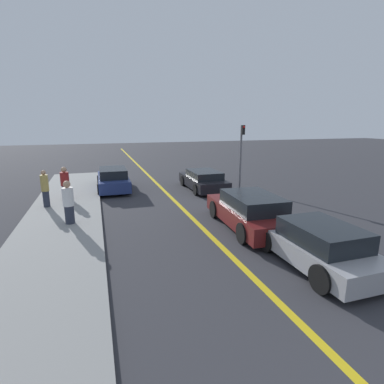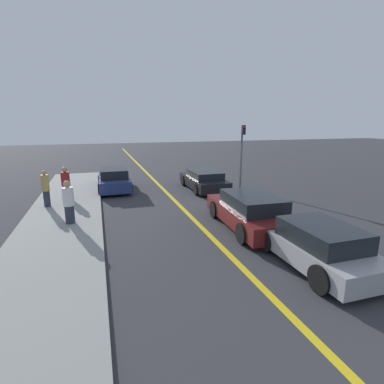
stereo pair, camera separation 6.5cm
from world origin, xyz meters
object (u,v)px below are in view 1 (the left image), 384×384
object	(u,v)px
car_far_distant	(203,180)
pedestrian_mid_group	(68,203)
car_parked_left_lot	(113,179)
car_ahead_center	(250,211)
car_near_right_lane	(318,245)
pedestrian_far_standing	(45,189)
pedestrian_by_sign	(65,183)
traffic_light	(241,150)

from	to	relation	value
car_far_distant	pedestrian_mid_group	xyz separation A→B (m)	(-7.14, -4.57, 0.39)
car_parked_left_lot	car_ahead_center	bearing A→B (deg)	-60.87
car_near_right_lane	pedestrian_far_standing	distance (m)	11.66
pedestrian_mid_group	car_ahead_center	bearing A→B (deg)	-18.86
car_near_right_lane	pedestrian_far_standing	world-z (taller)	pedestrian_far_standing
pedestrian_by_sign	traffic_light	distance (m)	9.97
car_parked_left_lot	pedestrian_far_standing	world-z (taller)	pedestrian_far_standing
car_far_distant	pedestrian_far_standing	bearing A→B (deg)	-167.79
car_far_distant	car_ahead_center	bearing A→B (deg)	-94.49
car_parked_left_lot	car_far_distant	bearing A→B (deg)	-16.42
car_near_right_lane	car_parked_left_lot	world-z (taller)	car_parked_left_lot
pedestrian_mid_group	traffic_light	bearing A→B (deg)	24.12
car_ahead_center	car_far_distant	distance (m)	6.83
car_ahead_center	pedestrian_by_sign	distance (m)	9.53
pedestrian_mid_group	traffic_light	distance (m)	10.39
car_ahead_center	pedestrian_far_standing	bearing A→B (deg)	149.75
car_near_right_lane	car_ahead_center	xyz separation A→B (m)	(-0.26, 3.39, 0.03)
car_ahead_center	pedestrian_mid_group	distance (m)	6.94
car_near_right_lane	car_parked_left_lot	bearing A→B (deg)	112.46
car_ahead_center	pedestrian_far_standing	size ratio (longest dim) A/B	2.77
car_ahead_center	pedestrian_by_sign	bearing A→B (deg)	140.39
car_ahead_center	car_parked_left_lot	xyz separation A→B (m)	(-4.56, 8.38, -0.02)
car_near_right_lane	pedestrian_by_sign	xyz separation A→B (m)	(-7.29, 9.83, 0.31)
car_parked_left_lot	pedestrian_far_standing	distance (m)	4.63
pedestrian_mid_group	pedestrian_by_sign	distance (m)	4.22
pedestrian_mid_group	pedestrian_by_sign	world-z (taller)	pedestrian_mid_group
car_near_right_lane	car_parked_left_lot	size ratio (longest dim) A/B	0.87
car_ahead_center	car_near_right_lane	bearing A→B (deg)	-82.71
pedestrian_mid_group	pedestrian_by_sign	xyz separation A→B (m)	(-0.46, 4.19, -0.03)
pedestrian_mid_group	car_far_distant	bearing A→B (deg)	32.61
car_ahead_center	pedestrian_by_sign	size ratio (longest dim) A/B	2.90
car_near_right_lane	traffic_light	distance (m)	10.32
car_parked_left_lot	pedestrian_mid_group	distance (m)	6.47
car_far_distant	pedestrian_by_sign	bearing A→B (deg)	-176.82
car_near_right_lane	pedestrian_mid_group	world-z (taller)	pedestrian_mid_group
car_near_right_lane	car_parked_left_lot	xyz separation A→B (m)	(-4.82, 11.77, 0.01)
car_parked_left_lot	pedestrian_by_sign	xyz separation A→B (m)	(-2.47, -1.95, 0.30)
car_ahead_center	car_far_distant	bearing A→B (deg)	88.03
car_near_right_lane	pedestrian_mid_group	size ratio (longest dim) A/B	2.34
pedestrian_by_sign	traffic_light	world-z (taller)	traffic_light
car_near_right_lane	pedestrian_mid_group	bearing A→B (deg)	140.66
car_near_right_lane	pedestrian_by_sign	distance (m)	12.24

